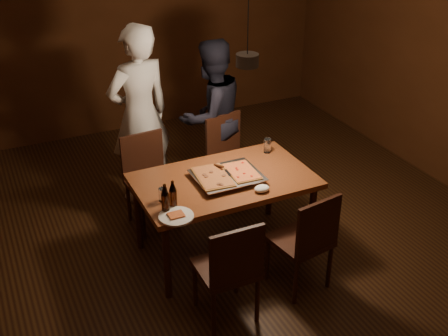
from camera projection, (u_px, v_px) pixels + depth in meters
name	position (u px, v px, depth m)	size (l,w,h in m)	color
room_shell	(246.00, 102.00, 4.53)	(6.00, 6.00, 6.00)	#3A230F
dining_table	(224.00, 186.00, 4.79)	(1.50, 0.90, 0.75)	brown
chair_far_left	(148.00, 172.00, 5.30)	(0.45, 0.45, 0.49)	#38190F
chair_far_right	(229.00, 151.00, 5.69)	(0.50, 0.50, 0.49)	#38190F
chair_near_left	(231.00, 264.00, 4.07)	(0.42, 0.42, 0.49)	#38190F
chair_near_right	(308.00, 235.00, 4.40)	(0.48, 0.48, 0.49)	#38190F
pizza_tray	(227.00, 177.00, 4.72)	(0.55, 0.45, 0.05)	silver
pizza_meat	(213.00, 177.00, 4.66)	(0.26, 0.42, 0.02)	maroon
pizza_cheese	(242.00, 171.00, 4.74)	(0.23, 0.36, 0.02)	gold
spatula	(228.00, 173.00, 4.71)	(0.09, 0.24, 0.04)	silver
beer_bottle_a	(165.00, 198.00, 4.24)	(0.06, 0.06, 0.24)	black
beer_bottle_b	(173.00, 194.00, 4.31)	(0.06, 0.06, 0.23)	black
water_glass_left	(163.00, 195.00, 4.41)	(0.07, 0.07, 0.11)	silver
water_glass_right	(267.00, 146.00, 5.15)	(0.07, 0.07, 0.14)	silver
plate_slice	(176.00, 216.00, 4.22)	(0.27, 0.27, 0.03)	white
napkin	(262.00, 188.00, 4.55)	(0.13, 0.10, 0.05)	white
diner_white	(140.00, 115.00, 5.53)	(0.67, 0.44, 1.83)	silver
diner_dark	(211.00, 116.00, 5.81)	(0.78, 0.61, 1.60)	black
pendant_lamp	(247.00, 59.00, 4.36)	(0.18, 0.18, 1.10)	black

